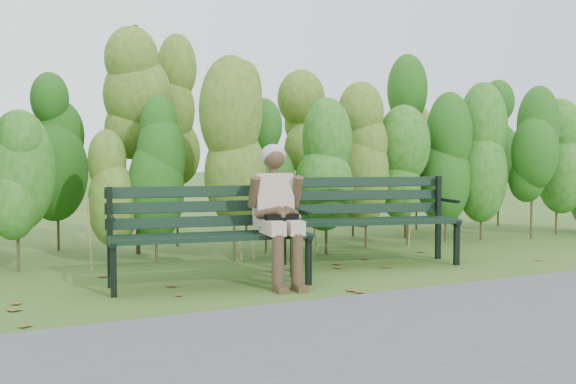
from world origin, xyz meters
name	(u,v)px	position (x,y,z in m)	size (l,w,h in m)	color
ground	(306,277)	(0.00, 0.00, 0.00)	(80.00, 80.00, 0.00)	#3B5B1C
footpath	(478,333)	(0.00, -2.20, 0.01)	(60.00, 2.50, 0.01)	#474749
hedge_band	(227,141)	(0.00, 1.86, 1.26)	(11.04, 1.67, 2.42)	#47381E
leaf_litter	(352,278)	(0.33, -0.25, 0.00)	(4.25, 2.03, 0.01)	brown
bench_left	(208,227)	(-0.90, 0.07, 0.49)	(1.73, 0.79, 0.84)	black
bench_right	(367,212)	(0.92, 0.40, 0.52)	(1.84, 0.98, 0.88)	black
seated_woman	(277,205)	(-0.37, -0.18, 0.68)	(0.49, 0.71, 1.19)	#C8AD99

